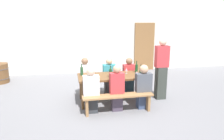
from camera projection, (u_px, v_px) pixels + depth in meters
ground_plane at (112, 101)px, 5.95m from camera, size 24.00×24.00×0.00m
back_wall at (95, 35)px, 9.06m from camera, size 14.00×0.20×3.20m
wooden_door at (144, 47)px, 9.48m from camera, size 0.90×0.06×2.10m
tasting_table at (112, 78)px, 5.79m from camera, size 1.83×0.87×0.75m
bench_near at (118, 99)px, 5.16m from camera, size 1.73×0.30×0.45m
bench_far at (107, 82)px, 6.57m from camera, size 1.73×0.30×0.45m
wine_bottle_0 at (136, 68)px, 6.09m from camera, size 0.08×0.08×0.33m
wine_bottle_1 at (82, 71)px, 5.75m from camera, size 0.07×0.07×0.32m
wine_bottle_2 at (141, 72)px, 5.71m from camera, size 0.08×0.08×0.31m
wine_bottle_3 at (111, 73)px, 5.55m from camera, size 0.08×0.08×0.31m
wine_glass_0 at (137, 73)px, 5.66m from camera, size 0.08×0.08×0.14m
wine_glass_1 at (126, 70)px, 5.94m from camera, size 0.08×0.08×0.17m
wine_glass_2 at (114, 75)px, 5.42m from camera, size 0.08×0.08×0.15m
seated_guest_near_0 at (91, 91)px, 5.14m from camera, size 0.38×0.24×1.13m
seated_guest_near_1 at (117, 89)px, 5.26m from camera, size 0.35×0.24×1.16m
seated_guest_near_2 at (143, 88)px, 5.40m from camera, size 0.40×0.24×1.14m
seated_guest_far_0 at (85, 78)px, 6.25m from camera, size 0.35×0.24×1.16m
seated_guest_far_1 at (109, 77)px, 6.39m from camera, size 0.37×0.24×1.12m
seated_guest_far_2 at (129, 76)px, 6.51m from camera, size 0.36×0.24×1.11m
standing_host at (161, 69)px, 5.99m from camera, size 0.37×0.24×1.74m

